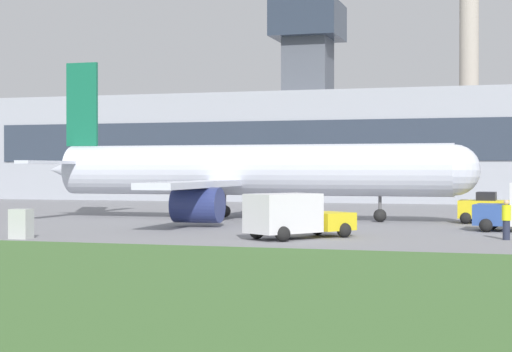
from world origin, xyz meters
name	(u,v)px	position (x,y,z in m)	size (l,w,h in m)	color
ground_plane	(217,220)	(0.00, 0.00, 0.00)	(400.00, 400.00, 0.00)	gray
terminal_building	(328,145)	(-0.11, 34.69, 5.65)	(68.40, 14.13, 20.23)	#9EA3AD
smokestack_left	(469,53)	(12.36, 67.46, 18.86)	(2.95, 2.95, 37.48)	#B2A899
airplane	(244,172)	(1.59, 0.62, 3.04)	(28.50, 25.75, 10.38)	silver
pushback_tug	(486,209)	(16.48, 1.29, 0.84)	(3.25, 2.78, 1.86)	yellow
fuel_truck	(294,216)	(8.22, -12.74, 1.04)	(4.73, 5.53, 2.11)	yellow
ground_crew_person	(506,219)	(17.68, -10.58, 0.94)	(0.55, 0.55, 1.83)	#23283D
utility_cabinet	(21,224)	(-3.93, -16.38, 0.69)	(0.92, 0.75, 1.38)	#B2B7B2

